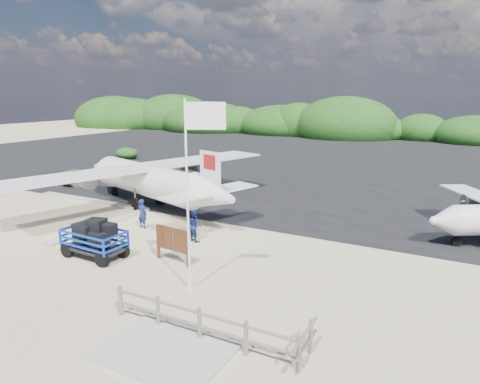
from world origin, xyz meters
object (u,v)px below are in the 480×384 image
Objects in this scene: crew_a at (142,214)px; aircraft_small at (268,156)px; crew_b at (195,225)px; signboard at (173,262)px; baggage_cart at (96,257)px; flagpole at (190,289)px.

crew_a reaches higher than aircraft_small.
aircraft_small is at bearing -48.64° from crew_b.
crew_a is at bearing 17.95° from crew_b.
crew_b reaches higher than aircraft_small.
signboard is 31.01m from aircraft_small.
crew_a is (-0.95, 4.16, 0.78)m from baggage_cart.
crew_a is at bearing 150.83° from signboard.
flagpole is 0.86× the size of aircraft_small.
crew_a is at bearing 69.13° from aircraft_small.
crew_b is at bearing 122.27° from flagpole.
crew_a reaches higher than crew_b.
flagpole is 2.69m from signboard.
baggage_cart is 1.56× the size of signboard.
baggage_cart is 3.50m from signboard.
flagpole is 4.32× the size of crew_a.
signboard reaches higher than baggage_cart.
signboard is 2.88m from crew_b.
flagpole is 5.27m from crew_b.
signboard is at bearing 20.61° from baggage_cart.
signboard is at bearing 75.84° from aircraft_small.
crew_b is (2.59, 3.80, 0.77)m from baggage_cart.
crew_b is (3.54, -0.35, -0.01)m from crew_a.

